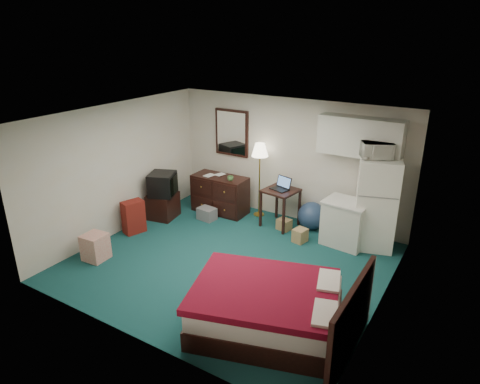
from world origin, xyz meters
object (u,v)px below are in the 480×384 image
Objects in this scene: floor_lamp at (259,180)px; bed at (267,309)px; dresser at (220,194)px; kitchen_counter at (345,224)px; fridge at (376,203)px; tv_stand at (163,206)px; desk at (280,208)px; suitcase at (134,217)px.

floor_lamp is 0.84× the size of bed.
floor_lamp is (0.80, 0.29, 0.38)m from dresser.
kitchen_counter is 0.66m from fridge.
floor_lamp is 1.92× the size of kitchen_counter.
bed is 4.09m from tv_stand.
desk is at bearing 1.19° from dresser.
tv_stand is (-3.55, 2.02, -0.04)m from bed.
dresser is 0.93m from floor_lamp.
suitcase is at bearing -149.47° from kitchen_counter.
fridge is at bearing 2.51° from dresser.
bed is 3.31× the size of tv_stand.
dresser is 1.93m from suitcase.
dresser is 0.71× the size of fridge.
floor_lamp is at bearing 167.08° from desk.
fridge is (1.82, 0.13, 0.45)m from desk.
fridge is at bearing 62.91° from bed.
floor_lamp reaches higher than suitcase.
kitchen_counter reaches higher than desk.
desk is 0.41× the size of bed.
floor_lamp is at bearing 103.87° from bed.
suitcase is (-4.12, -1.88, -0.51)m from fridge.
dresser is 0.63× the size of bed.
kitchen_counter is 1.26× the size of suitcase.
dresser is 1.45× the size of kitchen_counter.
tv_stand is at bearing -149.60° from desk.
fridge is (0.45, 0.22, 0.43)m from kitchen_counter.
bed is 2.89× the size of suitcase.
bed is at bearing -59.33° from floor_lamp.
dresser reaches higher than tv_stand.
desk reaches higher than bed.
desk is at bearing -177.54° from kitchen_counter.
desk is at bearing -21.64° from floor_lamp.
kitchen_counter is at bearing -9.52° from floor_lamp.
bed is at bearing -57.88° from desk.
suitcase is (-3.67, -1.66, -0.08)m from kitchen_counter.
dresser is 1.42m from desk.
kitchen_counter is 3.75m from tv_stand.
kitchen_counter is at bearing 1.99° from tv_stand.
fridge reaches higher than bed.
floor_lamp is at bearing 68.02° from suitcase.
bed is at bearing -40.26° from tv_stand.
bed is at bearing -85.93° from kitchen_counter.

